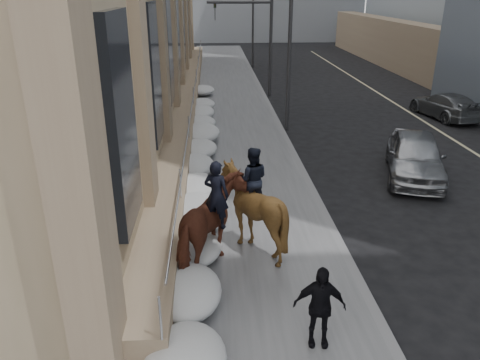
% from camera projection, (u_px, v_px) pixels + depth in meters
% --- Properties ---
extents(ground, '(140.00, 140.00, 0.00)m').
position_uv_depth(ground, '(253.00, 306.00, 10.52)').
color(ground, black).
rests_on(ground, ground).
extents(sidewalk, '(5.00, 80.00, 0.12)m').
position_uv_depth(sidewalk, '(233.00, 156.00, 19.72)').
color(sidewalk, '#535356').
rests_on(sidewalk, ground).
extents(curb, '(0.24, 80.00, 0.12)m').
position_uv_depth(curb, '(294.00, 155.00, 19.87)').
color(curb, slate).
rests_on(curb, ground).
extents(lane_line, '(0.15, 70.00, 0.01)m').
position_uv_depth(lane_line, '(473.00, 152.00, 20.33)').
color(lane_line, '#BFB78C').
rests_on(lane_line, ground).
extents(streetlight_mid, '(1.71, 0.24, 8.00)m').
position_uv_depth(streetlight_mid, '(287.00, 35.00, 21.84)').
color(streetlight_mid, '#2D2D30').
rests_on(streetlight_mid, ground).
extents(streetlight_far, '(1.71, 0.24, 8.00)m').
position_uv_depth(streetlight_far, '(251.00, 13.00, 40.30)').
color(streetlight_far, '#2D2D30').
rests_on(streetlight_far, ground).
extents(traffic_signal, '(4.10, 0.22, 6.00)m').
position_uv_depth(traffic_signal, '(256.00, 33.00, 29.41)').
color(traffic_signal, '#2D2D30').
rests_on(traffic_signal, ground).
extents(snow_bank, '(1.70, 18.10, 0.76)m').
position_uv_depth(snow_bank, '(198.00, 163.00, 17.74)').
color(snow_bank, silver).
rests_on(snow_bank, sidewalk).
extents(mounted_horse_left, '(2.17, 2.91, 2.77)m').
position_uv_depth(mounted_horse_left, '(213.00, 225.00, 11.37)').
color(mounted_horse_left, '#482215').
rests_on(mounted_horse_left, sidewalk).
extents(mounted_horse_right, '(2.02, 2.22, 2.79)m').
position_uv_depth(mounted_horse_right, '(252.00, 207.00, 12.21)').
color(mounted_horse_right, '#3D2811').
rests_on(mounted_horse_right, sidewalk).
extents(pedestrian, '(1.05, 0.54, 1.72)m').
position_uv_depth(pedestrian, '(319.00, 306.00, 8.95)').
color(pedestrian, black).
rests_on(pedestrian, sidewalk).
extents(car_silver, '(3.39, 5.25, 1.66)m').
position_uv_depth(car_silver, '(415.00, 156.00, 17.43)').
color(car_silver, '#93959A').
rests_on(car_silver, ground).
extents(car_grey, '(2.67, 4.98, 1.37)m').
position_uv_depth(car_grey, '(445.00, 105.00, 25.50)').
color(car_grey, '#54585B').
rests_on(car_grey, ground).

